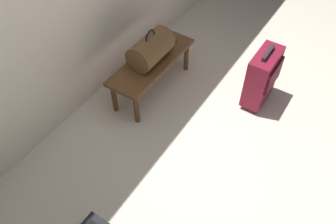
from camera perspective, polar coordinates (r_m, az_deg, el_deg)
ground_plane at (r=2.99m, az=10.06°, el=-9.32°), size 6.60×6.60×0.00m
bench at (r=3.35m, az=-2.70°, el=7.87°), size 1.00×0.36×0.37m
duffel_bag_brown at (r=3.23m, az=-2.86°, el=10.36°), size 0.44×0.26×0.34m
cell_phone at (r=3.54m, az=0.21°, el=11.72°), size 0.07×0.14×0.01m
suitcase_upright_burgundy at (r=3.34m, az=15.32°, el=5.67°), size 0.41×0.22×0.61m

